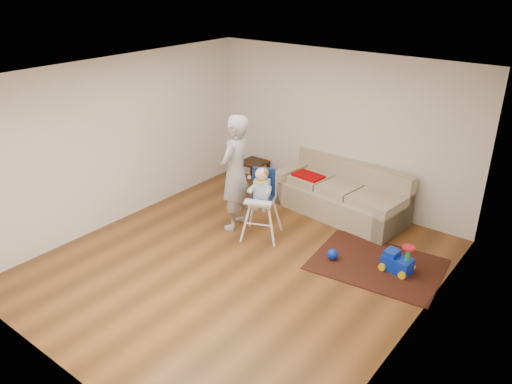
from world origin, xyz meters
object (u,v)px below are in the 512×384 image
Objects in this scene: toy_ball at (332,254)px; adult at (235,173)px; sofa at (340,191)px; ride_on_toy at (398,257)px; side_table at (254,173)px; high_chair at (262,204)px.

toy_ball is 1.99m from adult.
sofa is 1.89m from ride_on_toy.
sofa is 2.00m from side_table.
adult is (-1.12, -1.44, 0.51)m from sofa.
side_table reaches higher than ride_on_toy.
side_table is 0.40× the size of high_chair.
side_table is 3.72m from ride_on_toy.
toy_ball is at bearing -29.66° from side_table.
high_chair reaches higher than side_table.
high_chair is 0.62× the size of adult.
high_chair is at bearing -105.89° from sofa.
side_table is 2.91× the size of toy_ball.
high_chair is at bearing 80.08° from adult.
side_table is (-1.98, 0.13, -0.20)m from sofa.
sofa is at bearing 149.27° from ride_on_toy.
side_table is 1.07× the size of ride_on_toy.
sofa is 14.57× the size of toy_ball.
toy_ball is 0.14× the size of high_chair.
sofa reaches higher than toy_ball.
adult is (0.86, -1.57, 0.71)m from side_table.
high_chair reaches higher than ride_on_toy.
ride_on_toy is 0.23× the size of adult.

